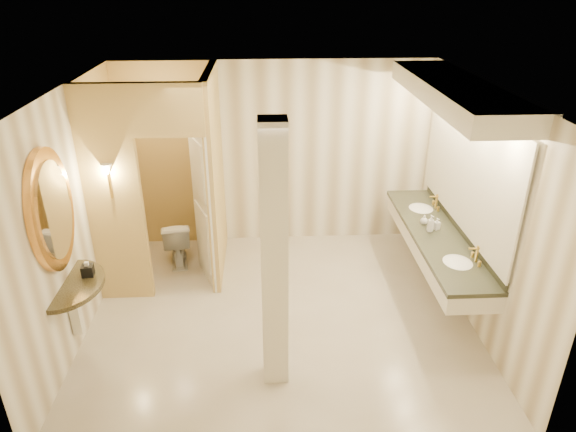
# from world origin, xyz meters

# --- Properties ---
(floor) EXTENTS (4.50, 4.50, 0.00)m
(floor) POSITION_xyz_m (0.00, 0.00, 0.00)
(floor) COLOR beige
(floor) RESTS_ON ground
(ceiling) EXTENTS (4.50, 4.50, 0.00)m
(ceiling) POSITION_xyz_m (0.00, 0.00, 2.70)
(ceiling) COLOR silver
(ceiling) RESTS_ON wall_back
(wall_back) EXTENTS (4.50, 0.02, 2.70)m
(wall_back) POSITION_xyz_m (0.00, 2.00, 1.35)
(wall_back) COLOR white
(wall_back) RESTS_ON floor
(wall_front) EXTENTS (4.50, 0.02, 2.70)m
(wall_front) POSITION_xyz_m (0.00, -2.00, 1.35)
(wall_front) COLOR white
(wall_front) RESTS_ON floor
(wall_left) EXTENTS (0.02, 4.00, 2.70)m
(wall_left) POSITION_xyz_m (-2.25, 0.00, 1.35)
(wall_left) COLOR white
(wall_left) RESTS_ON floor
(wall_right) EXTENTS (0.02, 4.00, 2.70)m
(wall_right) POSITION_xyz_m (2.25, 0.00, 1.35)
(wall_right) COLOR white
(wall_right) RESTS_ON floor
(toilet_closet) EXTENTS (1.50, 1.55, 2.70)m
(toilet_closet) POSITION_xyz_m (-1.12, 0.97, 1.39)
(toilet_closet) COLOR #F1D77E
(toilet_closet) RESTS_ON floor
(wall_sconce) EXTENTS (0.14, 0.14, 0.42)m
(wall_sconce) POSITION_xyz_m (-1.93, 0.43, 1.73)
(wall_sconce) COLOR gold
(wall_sconce) RESTS_ON toilet_closet
(vanity) EXTENTS (0.75, 2.82, 2.09)m
(vanity) POSITION_xyz_m (1.98, 0.37, 1.63)
(vanity) COLOR silver
(vanity) RESTS_ON floor
(console_shelf) EXTENTS (0.96, 0.96, 1.93)m
(console_shelf) POSITION_xyz_m (-2.21, -0.54, 1.34)
(console_shelf) COLOR black
(console_shelf) RESTS_ON floor
(pillar) EXTENTS (0.25, 0.25, 2.70)m
(pillar) POSITION_xyz_m (-0.08, -1.03, 1.35)
(pillar) COLOR silver
(pillar) RESTS_ON floor
(tissue_box) EXTENTS (0.13, 0.13, 0.12)m
(tissue_box) POSITION_xyz_m (-2.03, -0.40, 0.93)
(tissue_box) COLOR black
(tissue_box) RESTS_ON console_shelf
(toilet) EXTENTS (0.48, 0.71, 0.67)m
(toilet) POSITION_xyz_m (-1.40, 1.32, 0.34)
(toilet) COLOR white
(toilet) RESTS_ON floor
(soap_bottle_a) EXTENTS (0.09, 0.09, 0.15)m
(soap_bottle_a) POSITION_xyz_m (1.96, 0.46, 0.95)
(soap_bottle_a) COLOR beige
(soap_bottle_a) RESTS_ON vanity
(soap_bottle_b) EXTENTS (0.12, 0.12, 0.12)m
(soap_bottle_b) POSITION_xyz_m (1.85, 0.61, 0.94)
(soap_bottle_b) COLOR silver
(soap_bottle_b) RESTS_ON vanity
(soap_bottle_c) EXTENTS (0.11, 0.11, 0.22)m
(soap_bottle_c) POSITION_xyz_m (1.87, 0.41, 0.98)
(soap_bottle_c) COLOR #C6B28C
(soap_bottle_c) RESTS_ON vanity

